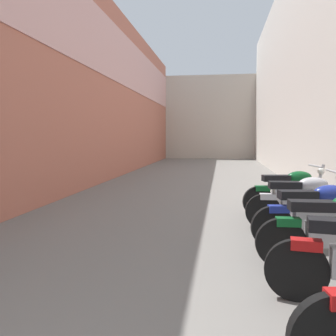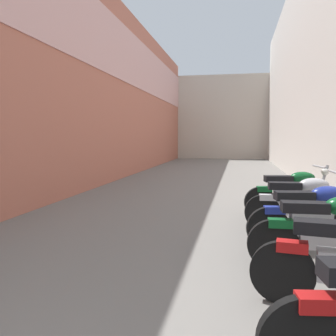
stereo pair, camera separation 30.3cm
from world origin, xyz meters
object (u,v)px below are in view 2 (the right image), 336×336
Objects in this scene: motorcycle_fifth at (330,230)px; motorcycle_sixth at (315,215)px; motorcycle_eighth at (293,192)px; motorcycle_seventh at (302,202)px.

motorcycle_sixth is at bearing 90.01° from motorcycle_fifth.
motorcycle_eighth is (-0.00, 2.83, 0.00)m from motorcycle_fifth.
motorcycle_seventh is at bearing -89.99° from motorcycle_eighth.
motorcycle_sixth is (-0.00, 0.82, 0.00)m from motorcycle_fifth.
motorcycle_seventh is (-0.00, 1.80, 0.00)m from motorcycle_fifth.
motorcycle_fifth is 1.80m from motorcycle_seventh.
motorcycle_eighth is at bearing 90.01° from motorcycle_seventh.
motorcycle_sixth is 1.00× the size of motorcycle_eighth.
motorcycle_fifth is 2.83m from motorcycle_eighth.
motorcycle_sixth is 0.99× the size of motorcycle_seventh.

